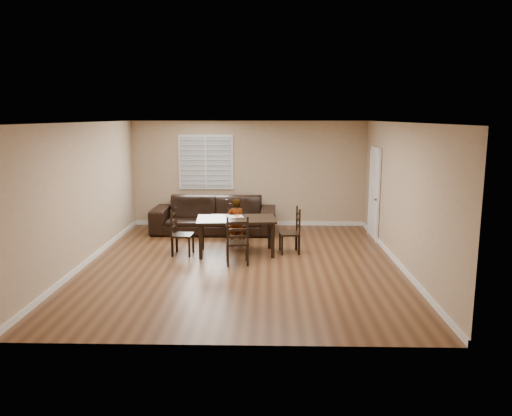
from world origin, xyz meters
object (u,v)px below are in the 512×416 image
Objects in this scene: chair_far at (238,243)px; chair_right at (295,232)px; dining_table at (236,222)px; donut at (237,215)px; chair_left at (177,234)px; chair_near at (235,223)px; sofa at (214,215)px; child at (236,223)px.

chair_far is 1.01× the size of chair_right.
dining_table is 0.21m from donut.
chair_left is 1.00× the size of chair_right.
donut is (0.10, -0.83, 0.34)m from chair_near.
chair_far is 0.32× the size of sofa.
sofa is (0.55, 1.99, 0.00)m from chair_left.
donut is at bearing -99.14° from chair_right.
chair_near is 9.88× the size of donut.
chair_near is 0.90m from donut.
chair_left is at bearing -167.57° from donut.
chair_near is 1.00× the size of chair_far.
chair_near reaches higher than chair_right.
chair_right reaches higher than donut.
chair_near is 1.59m from chair_right.
chair_far is (0.08, -0.84, -0.23)m from dining_table.
child is at bearing 97.78° from donut.
dining_table is 0.88m from chair_far.
chair_far is at bearing -86.01° from donut.
dining_table is at bearing -90.58° from chair_right.
dining_table is at bearing -82.29° from chair_left.
chair_left is 9.81× the size of donut.
chair_far is at bearing 82.68° from child.
donut is at bearing -90.24° from chair_near.
sofa is at bearing -11.89° from chair_left.
donut reaches higher than dining_table.
chair_near is at bearing -41.94° from chair_left.
dining_table is 1.74× the size of chair_far.
chair_left reaches higher than sofa.
chair_near is at bearing 96.55° from donut.
chair_left is at bearing -37.00° from chair_far.
child reaches higher than chair_left.
chair_left is at bearing -104.49° from sofa.
sofa is (-0.67, 1.72, -0.34)m from donut.
dining_table is 0.59m from child.
chair_near is 1.01× the size of chair_left.
sofa is at bearing 115.97° from chair_near.
chair_far reaches higher than sofa.
chair_left is 2.06m from sofa.
chair_far is (0.17, -1.86, 0.00)m from chair_near.
chair_right is (1.14, 0.95, -0.00)m from chair_far.
chair_near is 0.90× the size of child.
child reaches higher than dining_table.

